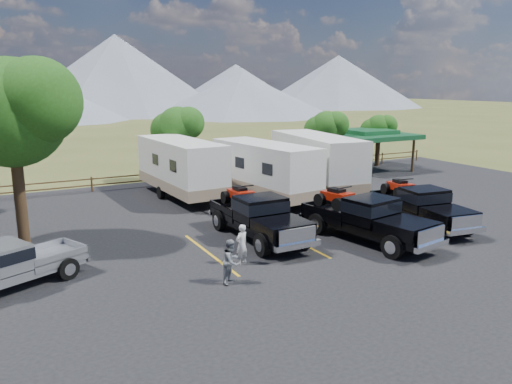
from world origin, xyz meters
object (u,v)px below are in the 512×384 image
pavilion (368,135)px  trailer_right (316,163)px  trailer_center (265,171)px  person_b (231,261)px  rig_left (258,215)px  person_a (242,244)px  tree_big_nw (10,113)px  rig_right (420,205)px  rig_center (366,217)px  pickup_silver (8,265)px  trailer_left (181,168)px

pavilion → trailer_right: 10.22m
trailer_center → person_b: 12.57m
pavilion → rig_left: size_ratio=0.96×
pavilion → person_a: bearing=-141.5°
tree_big_nw → trailer_center: 13.82m
pavilion → person_b: 25.35m
rig_left → rig_right: size_ratio=1.01×
rig_left → rig_center: size_ratio=0.96×
rig_left → pickup_silver: rig_left is taller
trailer_left → person_b: 13.72m
rig_center → trailer_right: size_ratio=0.65×
rig_left → trailer_right: size_ratio=0.62×
rig_left → trailer_right: 10.17m
trailer_right → person_a: bearing=-128.8°
trailer_right → pickup_silver: trailer_right is taller
person_b → tree_big_nw: bearing=92.0°
trailer_center → rig_left: bearing=-128.3°
rig_left → person_a: (-2.05, -2.57, -0.26)m
trailer_center → trailer_right: trailer_right is taller
rig_right → pickup_silver: (-17.87, 0.75, -0.17)m
rig_right → trailer_center: size_ratio=0.66×
pavilion → pickup_silver: (-26.25, -13.11, -1.92)m
trailer_right → pavilion: bearing=39.9°
pickup_silver → person_a: bearing=54.6°
trailer_center → person_b: bearing=-131.1°
rig_right → trailer_left: size_ratio=0.64×
pavilion → rig_center: pavilion is taller
person_b → trailer_left: bearing=42.8°
rig_right → trailer_right: trailer_right is taller
trailer_center → person_a: (-5.90, -8.88, -0.98)m
rig_right → trailer_center: (-4.06, 8.13, 0.76)m
rig_left → trailer_center: (3.85, 6.31, 0.72)m
tree_big_nw → trailer_right: tree_big_nw is taller
trailer_left → trailer_center: bearing=-39.3°
rig_center → trailer_center: bearing=81.3°
pickup_silver → person_b: (6.78, -3.00, -0.05)m
trailer_left → trailer_center: 5.05m
pickup_silver → trailer_center: bearing=93.5°
tree_big_nw → trailer_right: (16.92, 2.56, -3.67)m
tree_big_nw → rig_center: tree_big_nw is taller
pavilion → rig_center: bearing=-130.2°
rig_right → trailer_left: 13.79m
trailer_center → person_a: size_ratio=6.28×
rig_center → trailer_right: 9.83m
rig_left → trailer_left: bearing=91.0°
rig_center → trailer_center: (-0.17, 8.77, 0.71)m
trailer_left → pickup_silver: 14.25m
person_a → trailer_right: bearing=-155.8°
tree_big_nw → pavilion: tree_big_nw is taller
trailer_left → trailer_right: size_ratio=0.96×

